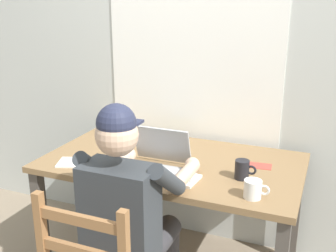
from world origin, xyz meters
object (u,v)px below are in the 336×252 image
at_px(desk, 172,174).
at_px(coffee_mug_white, 253,189).
at_px(book_stack_main, 159,138).
at_px(computer_mouse, 193,177).
at_px(laptop, 155,161).
at_px(coffee_mug_dark, 242,170).
at_px(seated_person, 131,210).
at_px(landscape_photo_print, 260,166).

relative_size(desk, coffee_mug_white, 12.11).
height_order(desk, book_stack_main, book_stack_main).
xyz_separation_m(desk, computer_mouse, (0.20, -0.22, 0.11)).
distance_m(desk, laptop, 0.23).
distance_m(desk, coffee_mug_dark, 0.47).
relative_size(computer_mouse, coffee_mug_white, 0.82).
bearing_deg(computer_mouse, seated_person, -129.34).
bearing_deg(seated_person, landscape_photo_print, 49.34).
bearing_deg(laptop, coffee_mug_white, -12.11).
xyz_separation_m(desk, coffee_mug_white, (0.53, -0.30, 0.13)).
distance_m(seated_person, computer_mouse, 0.36).
bearing_deg(book_stack_main, seated_person, -77.47).
bearing_deg(desk, computer_mouse, -47.52).
bearing_deg(coffee_mug_white, computer_mouse, 167.16).
height_order(seated_person, coffee_mug_white, seated_person).
xyz_separation_m(desk, book_stack_main, (-0.18, 0.22, 0.13)).
xyz_separation_m(laptop, coffee_mug_dark, (0.46, 0.07, -0.00)).
xyz_separation_m(desk, landscape_photo_print, (0.49, 0.10, 0.09)).
bearing_deg(seated_person, desk, 87.66).
bearing_deg(computer_mouse, landscape_photo_print, 48.27).
height_order(seated_person, laptop, seated_person).
relative_size(desk, seated_person, 1.20).
distance_m(desk, computer_mouse, 0.32).
height_order(desk, laptop, laptop).
bearing_deg(coffee_mug_dark, laptop, -171.03).
bearing_deg(seated_person, coffee_mug_dark, 40.70).
bearing_deg(book_stack_main, desk, -51.38).
relative_size(coffee_mug_white, book_stack_main, 0.56).
distance_m(seated_person, coffee_mug_white, 0.59).
height_order(laptop, coffee_mug_dark, laptop).
xyz_separation_m(seated_person, coffee_mug_dark, (0.45, 0.39, 0.13)).
bearing_deg(coffee_mug_white, landscape_photo_print, 95.56).
bearing_deg(book_stack_main, coffee_mug_dark, -28.15).
height_order(desk, coffee_mug_white, coffee_mug_white).
bearing_deg(landscape_photo_print, coffee_mug_white, -89.78).
bearing_deg(seated_person, coffee_mug_white, 19.88).
distance_m(coffee_mug_white, coffee_mug_dark, 0.21).
bearing_deg(computer_mouse, laptop, 168.91).
relative_size(coffee_mug_white, coffee_mug_dark, 1.08).
xyz_separation_m(laptop, computer_mouse, (0.23, -0.05, -0.04)).
relative_size(laptop, coffee_mug_dark, 2.93).
bearing_deg(laptop, book_stack_main, 110.67).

